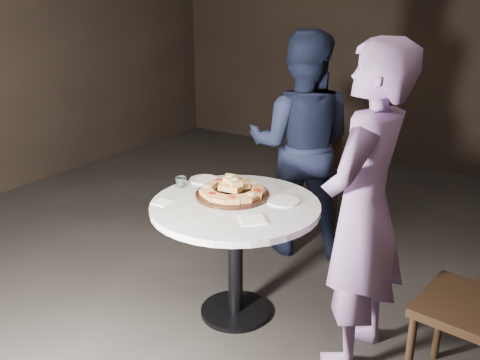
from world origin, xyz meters
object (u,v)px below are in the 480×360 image
(diner_teal, at_px, (363,211))
(diner_navy, at_px, (301,145))
(water_glass, at_px, (181,182))
(chair_far, at_px, (323,161))
(table, at_px, (235,225))
(focaccia_pile, at_px, (232,188))
(serving_board, at_px, (232,194))

(diner_teal, bearing_deg, diner_navy, -137.28)
(water_glass, height_order, chair_far, chair_far)
(water_glass, xyz_separation_m, diner_teal, (1.20, 0.01, 0.08))
(table, distance_m, water_glass, 0.47)
(focaccia_pile, bearing_deg, diner_teal, -3.31)
(water_glass, xyz_separation_m, diner_navy, (0.32, 1.01, 0.05))
(chair_far, bearing_deg, table, 105.46)
(table, bearing_deg, water_glass, 176.18)
(table, height_order, diner_navy, diner_navy)
(serving_board, relative_size, focaccia_pile, 1.11)
(chair_far, height_order, diner_navy, diner_navy)
(focaccia_pile, relative_size, water_glass, 5.62)
(chair_far, relative_size, diner_teal, 0.58)
(chair_far, relative_size, diner_navy, 0.60)
(water_glass, relative_size, diner_navy, 0.04)
(water_glass, relative_size, diner_teal, 0.04)
(table, distance_m, focaccia_pile, 0.22)
(table, relative_size, water_glass, 14.36)
(serving_board, bearing_deg, table, -47.27)
(water_glass, bearing_deg, serving_board, 9.02)
(focaccia_pile, height_order, diner_teal, diner_teal)
(focaccia_pile, xyz_separation_m, diner_teal, (0.84, -0.05, 0.07))
(serving_board, xyz_separation_m, water_glass, (-0.36, -0.06, 0.02))
(table, relative_size, diner_navy, 0.62)
(serving_board, bearing_deg, chair_far, 92.19)
(focaccia_pile, relative_size, chair_far, 0.40)
(chair_far, xyz_separation_m, diner_teal, (0.90, -1.46, 0.28))
(serving_board, xyz_separation_m, diner_navy, (-0.03, 0.95, 0.08))
(serving_board, relative_size, diner_navy, 0.27)
(serving_board, height_order, focaccia_pile, focaccia_pile)
(table, height_order, focaccia_pile, focaccia_pile)
(chair_far, bearing_deg, diner_navy, 102.78)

